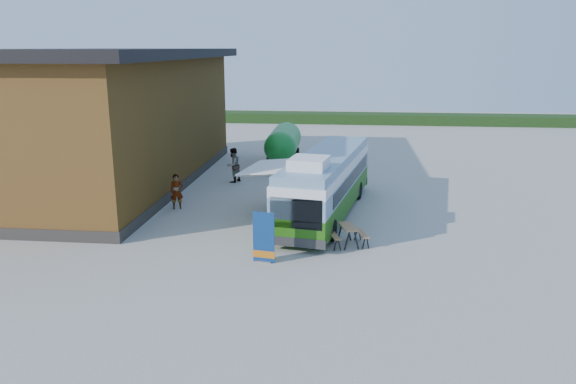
# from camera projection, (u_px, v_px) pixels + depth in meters

# --- Properties ---
(ground) EXTENTS (100.00, 100.00, 0.00)m
(ground) POSITION_uv_depth(u_px,v_px,m) (282.00, 250.00, 21.60)
(ground) COLOR #BCB7AD
(ground) RESTS_ON ground
(barn) EXTENTS (9.60, 21.20, 7.50)m
(barn) POSITION_uv_depth(u_px,v_px,m) (117.00, 121.00, 31.43)
(barn) COLOR brown
(barn) RESTS_ON ground
(hedge) EXTENTS (40.00, 3.00, 1.00)m
(hedge) POSITION_uv_depth(u_px,v_px,m) (404.00, 119.00, 57.22)
(hedge) COLOR #264419
(hedge) RESTS_ON ground
(bus) EXTENTS (4.11, 11.08, 3.33)m
(bus) POSITION_uv_depth(u_px,v_px,m) (326.00, 181.00, 25.79)
(bus) COLOR #2B7613
(bus) RESTS_ON ground
(awning) EXTENTS (2.79, 3.89, 0.48)m
(awning) POSITION_uv_depth(u_px,v_px,m) (274.00, 164.00, 25.51)
(awning) COLOR white
(awning) RESTS_ON ground
(banner) EXTENTS (0.82, 0.27, 1.90)m
(banner) POSITION_uv_depth(u_px,v_px,m) (264.00, 242.00, 20.20)
(banner) COLOR navy
(banner) RESTS_ON ground
(picnic_table) EXTENTS (1.69, 1.59, 0.79)m
(picnic_table) POSITION_uv_depth(u_px,v_px,m) (348.00, 231.00, 21.98)
(picnic_table) COLOR tan
(picnic_table) RESTS_ON ground
(person_a) EXTENTS (0.72, 0.59, 1.71)m
(person_a) POSITION_uv_depth(u_px,v_px,m) (177.00, 192.00, 26.94)
(person_a) COLOR #999999
(person_a) RESTS_ON ground
(person_b) EXTENTS (1.12, 1.21, 1.99)m
(person_b) POSITION_uv_depth(u_px,v_px,m) (233.00, 165.00, 32.28)
(person_b) COLOR #999999
(person_b) RESTS_ON ground
(slurry_tanker) EXTENTS (2.11, 6.86, 2.53)m
(slurry_tanker) POSITION_uv_depth(u_px,v_px,m) (284.00, 143.00, 37.08)
(slurry_tanker) COLOR #17812A
(slurry_tanker) RESTS_ON ground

